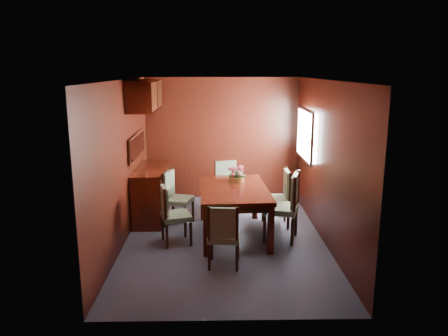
{
  "coord_description": "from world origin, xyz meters",
  "views": [
    {
      "loc": [
        -0.13,
        -6.32,
        2.55
      ],
      "look_at": [
        0.0,
        0.29,
        1.05
      ],
      "focal_mm": 35.0,
      "sensor_mm": 36.0,
      "label": 1
    }
  ],
  "objects_px": {
    "dining_table": "(233,194)",
    "chair_head": "(224,233)",
    "sideboard": "(151,193)",
    "chair_right_near": "(287,203)",
    "chair_left_near": "(171,211)",
    "flower_centerpiece": "(237,174)"
  },
  "relations": [
    {
      "from": "sideboard",
      "to": "chair_head",
      "type": "bearing_deg",
      "value": -58.64
    },
    {
      "from": "sideboard",
      "to": "chair_right_near",
      "type": "relative_size",
      "value": 1.33
    },
    {
      "from": "chair_right_near",
      "to": "flower_centerpiece",
      "type": "height_order",
      "value": "chair_right_near"
    },
    {
      "from": "dining_table",
      "to": "flower_centerpiece",
      "type": "relative_size",
      "value": 6.48
    },
    {
      "from": "chair_left_near",
      "to": "chair_right_near",
      "type": "bearing_deg",
      "value": 77.37
    },
    {
      "from": "sideboard",
      "to": "chair_head",
      "type": "relative_size",
      "value": 1.61
    },
    {
      "from": "dining_table",
      "to": "flower_centerpiece",
      "type": "distance_m",
      "value": 0.47
    },
    {
      "from": "dining_table",
      "to": "chair_left_near",
      "type": "relative_size",
      "value": 1.89
    },
    {
      "from": "sideboard",
      "to": "dining_table",
      "type": "relative_size",
      "value": 0.82
    },
    {
      "from": "sideboard",
      "to": "chair_head",
      "type": "height_order",
      "value": "sideboard"
    },
    {
      "from": "chair_head",
      "to": "sideboard",
      "type": "bearing_deg",
      "value": 126.38
    },
    {
      "from": "chair_left_near",
      "to": "chair_head",
      "type": "distance_m",
      "value": 1.12
    },
    {
      "from": "sideboard",
      "to": "chair_head",
      "type": "xyz_separation_m",
      "value": [
        1.22,
        -2.0,
        0.03
      ]
    },
    {
      "from": "chair_head",
      "to": "dining_table",
      "type": "bearing_deg",
      "value": 86.31
    },
    {
      "from": "chair_right_near",
      "to": "flower_centerpiece",
      "type": "bearing_deg",
      "value": 67.1
    },
    {
      "from": "chair_right_near",
      "to": "dining_table",
      "type": "bearing_deg",
      "value": 92.33
    },
    {
      "from": "chair_head",
      "to": "flower_centerpiece",
      "type": "xyz_separation_m",
      "value": [
        0.25,
        1.54,
        0.42
      ]
    },
    {
      "from": "chair_right_near",
      "to": "chair_head",
      "type": "relative_size",
      "value": 1.21
    },
    {
      "from": "flower_centerpiece",
      "to": "chair_head",
      "type": "bearing_deg",
      "value": -99.05
    },
    {
      "from": "dining_table",
      "to": "chair_head",
      "type": "relative_size",
      "value": 1.96
    },
    {
      "from": "chair_right_near",
      "to": "chair_left_near",
      "type": "bearing_deg",
      "value": 110.85
    },
    {
      "from": "sideboard",
      "to": "chair_left_near",
      "type": "height_order",
      "value": "chair_left_near"
    }
  ]
}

